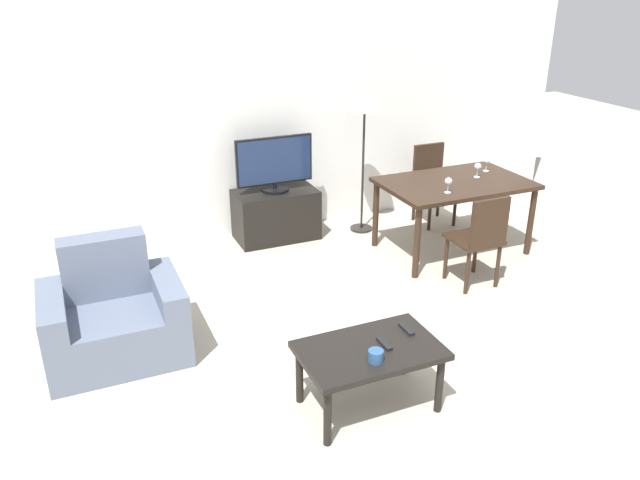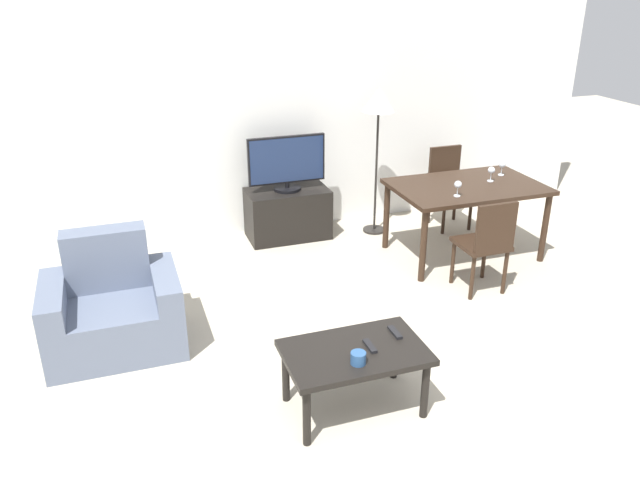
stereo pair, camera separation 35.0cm
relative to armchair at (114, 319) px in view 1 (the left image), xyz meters
The scene contains 16 objects.
ground_plane 2.57m from the armchair, 48.85° to the right, with size 18.00×18.00×0.00m, color #B2A893.
wall_back 2.73m from the armchair, 48.05° to the left, with size 7.55×0.06×2.70m.
armchair is the anchor object (origin of this frame).
tv_stand 2.39m from the armchair, 40.93° to the left, with size 0.84×0.47×0.52m.
tv 2.45m from the armchair, 40.89° to the left, with size 0.80×0.28×0.57m.
coffee_table 1.91m from the armchair, 42.19° to the right, with size 0.89×0.55×0.44m.
dining_table 3.39m from the armchair, 10.01° to the left, with size 1.42×0.91×0.73m.
dining_chair_near 3.08m from the armchair, ahead, with size 0.40×0.40×0.86m.
dining_chair_far 3.81m from the armchair, 20.66° to the left, with size 0.40×0.40×0.86m.
floor_lamp 3.25m from the armchair, 27.34° to the left, with size 0.33×0.33×1.53m.
remote_primary 1.99m from the armchair, 40.45° to the right, with size 0.04×0.15×0.02m.
remote_secondary 2.10m from the armchair, 34.65° to the right, with size 0.04×0.15×0.02m.
cup_white_near 1.99m from the armchair, 45.95° to the right, with size 0.09×0.09×0.08m.
wine_glass_left 3.90m from the armchair, 10.99° to the left, with size 0.07×0.07×0.15m.
wine_glass_center 3.67m from the armchair, ahead, with size 0.07×0.07×0.15m.
wine_glass_right 3.11m from the armchair, ahead, with size 0.07×0.07×0.15m.
Camera 1 is at (-1.87, -2.25, 2.62)m, focal length 35.00 mm.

